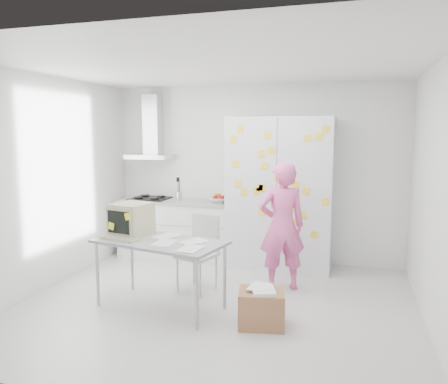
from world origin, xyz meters
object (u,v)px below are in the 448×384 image
(chair, at_px, (200,248))
(cardboard_box, at_px, (262,308))
(person, at_px, (282,226))
(desk, at_px, (141,229))

(chair, xyz_separation_m, cardboard_box, (0.96, -0.83, -0.35))
(person, relative_size, desk, 1.04)
(person, height_order, cardboard_box, person)
(desk, relative_size, chair, 1.65)
(person, relative_size, cardboard_box, 3.08)
(chair, bearing_deg, person, 32.75)
(desk, relative_size, cardboard_box, 2.98)
(person, relative_size, chair, 1.71)
(person, distance_m, desk, 1.75)
(desk, xyz_separation_m, chair, (0.52, 0.59, -0.34))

